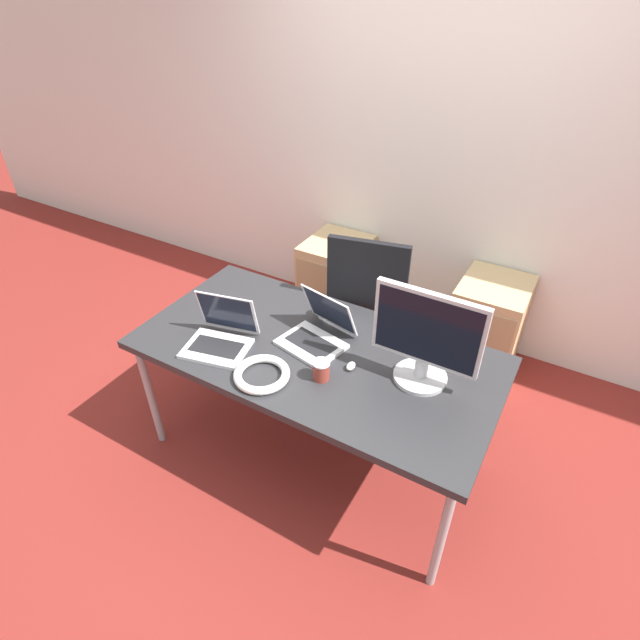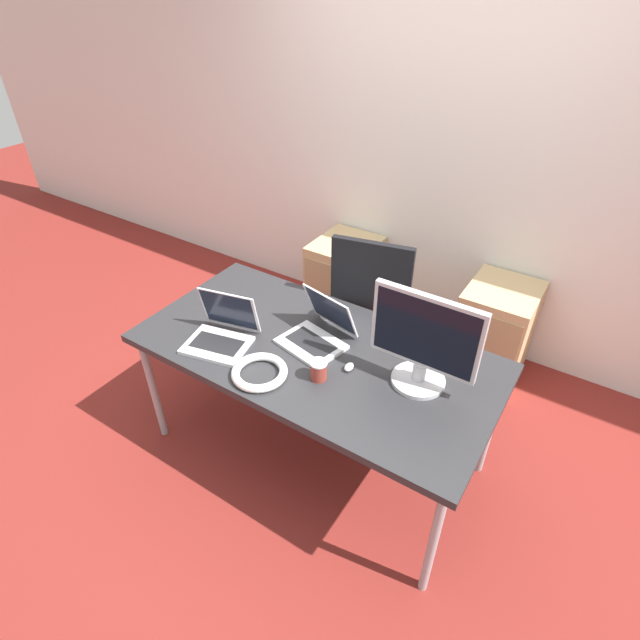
# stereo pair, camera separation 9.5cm
# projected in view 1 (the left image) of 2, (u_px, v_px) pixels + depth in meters

# --- Properties ---
(ground_plane) EXTENTS (14.00, 14.00, 0.00)m
(ground_plane) POSITION_uv_depth(u_px,v_px,m) (316.00, 450.00, 2.87)
(ground_plane) COLOR maroon
(wall_back) EXTENTS (10.00, 0.05, 2.60)m
(wall_back) POSITION_uv_depth(u_px,v_px,m) (435.00, 152.00, 3.16)
(wall_back) COLOR silver
(wall_back) RESTS_ON ground_plane
(desk) EXTENTS (1.78, 0.89, 0.75)m
(desk) POSITION_uv_depth(u_px,v_px,m) (315.00, 357.00, 2.46)
(desk) COLOR #28282B
(desk) RESTS_ON ground_plane
(office_chair) EXTENTS (0.57, 0.61, 1.12)m
(office_chair) POSITION_uv_depth(u_px,v_px,m) (370.00, 327.00, 3.10)
(office_chair) COLOR #232326
(office_chair) RESTS_ON ground_plane
(cabinet_left) EXTENTS (0.42, 0.49, 0.65)m
(cabinet_left) POSITION_uv_depth(u_px,v_px,m) (336.00, 281.00, 3.76)
(cabinet_left) COLOR tan
(cabinet_left) RESTS_ON ground_plane
(cabinet_right) EXTENTS (0.42, 0.49, 0.65)m
(cabinet_right) POSITION_uv_depth(u_px,v_px,m) (487.00, 326.00, 3.29)
(cabinet_right) COLOR tan
(cabinet_right) RESTS_ON ground_plane
(laptop_left) EXTENTS (0.35, 0.34, 0.25)m
(laptop_left) POSITION_uv_depth(u_px,v_px,m) (220.00, 336.00, 2.43)
(laptop_left) COLOR silver
(laptop_left) RESTS_ON desk
(laptop_right) EXTENTS (0.35, 0.37, 0.24)m
(laptop_right) POSITION_uv_depth(u_px,v_px,m) (317.00, 332.00, 2.46)
(laptop_right) COLOR silver
(laptop_right) RESTS_ON desk
(monitor) EXTENTS (0.48, 0.24, 0.46)m
(monitor) POSITION_uv_depth(u_px,v_px,m) (426.00, 339.00, 2.13)
(monitor) COLOR #B7B7BC
(monitor) RESTS_ON desk
(mouse) EXTENTS (0.04, 0.06, 0.03)m
(mouse) POSITION_uv_depth(u_px,v_px,m) (351.00, 366.00, 2.31)
(mouse) COLOR silver
(mouse) RESTS_ON desk
(coffee_cup_white) EXTENTS (0.07, 0.07, 0.09)m
(coffee_cup_white) POSITION_uv_depth(u_px,v_px,m) (325.00, 309.00, 2.63)
(coffee_cup_white) COLOR white
(coffee_cup_white) RESTS_ON desk
(coffee_cup_brown) EXTENTS (0.08, 0.08, 0.10)m
(coffee_cup_brown) POSITION_uv_depth(u_px,v_px,m) (321.00, 370.00, 2.24)
(coffee_cup_brown) COLOR maroon
(coffee_cup_brown) RESTS_ON desk
(cable_coil) EXTENTS (0.26, 0.26, 0.04)m
(cable_coil) POSITION_uv_depth(u_px,v_px,m) (262.00, 374.00, 2.26)
(cable_coil) COLOR white
(cable_coil) RESTS_ON desk
(scissors) EXTENTS (0.11, 0.16, 0.01)m
(scissors) POSITION_uv_depth(u_px,v_px,m) (231.00, 316.00, 2.65)
(scissors) COLOR #B2B2B7
(scissors) RESTS_ON desk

